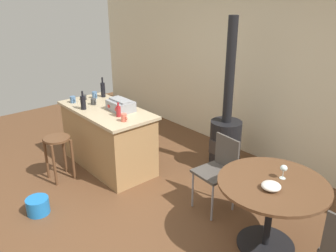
{
  "coord_description": "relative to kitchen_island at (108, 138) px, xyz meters",
  "views": [
    {
      "loc": [
        2.89,
        -1.75,
        2.46
      ],
      "look_at": [
        0.14,
        0.63,
        1.0
      ],
      "focal_mm": 36.8,
      "sensor_mm": 36.0,
      "label": 1
    }
  ],
  "objects": [
    {
      "name": "toolbox",
      "position": [
        0.2,
        0.12,
        0.52
      ],
      "size": [
        0.37,
        0.27,
        0.16
      ],
      "color": "gray",
      "rests_on": "kitchen_island"
    },
    {
      "name": "wine_glass",
      "position": [
        2.54,
        0.41,
        0.41
      ],
      "size": [
        0.07,
        0.07,
        0.14
      ],
      "color": "silver",
      "rests_on": "dining_table"
    },
    {
      "name": "cup_0",
      "position": [
        -0.55,
        -0.22,
        0.49
      ],
      "size": [
        0.12,
        0.08,
        0.1
      ],
      "color": "#4C7099",
      "rests_on": "kitchen_island"
    },
    {
      "name": "wood_stove",
      "position": [
        1.17,
        1.22,
        0.08
      ],
      "size": [
        0.44,
        0.45,
        2.15
      ],
      "color": "black",
      "rests_on": "ground_plane"
    },
    {
      "name": "bottle_1",
      "position": [
        -0.18,
        -0.25,
        0.54
      ],
      "size": [
        0.07,
        0.07,
        0.26
      ],
      "color": "black",
      "rests_on": "kitchen_island"
    },
    {
      "name": "cup_1",
      "position": [
        -0.27,
        -0.04,
        0.49
      ],
      "size": [
        0.11,
        0.08,
        0.09
      ],
      "color": "#383838",
      "rests_on": "kitchen_island"
    },
    {
      "name": "bottle_2",
      "position": [
        0.38,
        -0.04,
        0.52
      ],
      "size": [
        0.06,
        0.06,
        0.19
      ],
      "color": "maroon",
      "rests_on": "kitchen_island"
    },
    {
      "name": "cup_2",
      "position": [
        -0.56,
        -0.03,
        0.48
      ],
      "size": [
        0.11,
        0.07,
        0.08
      ],
      "color": "#383838",
      "rests_on": "kitchen_island"
    },
    {
      "name": "bottle_0",
      "position": [
        -0.51,
        0.27,
        0.56
      ],
      "size": [
        0.07,
        0.07,
        0.31
      ],
      "color": "black",
      "rests_on": "kitchen_island"
    },
    {
      "name": "serving_bowl",
      "position": [
        2.58,
        0.16,
        0.33
      ],
      "size": [
        0.18,
        0.18,
        0.07
      ],
      "primitive_type": "ellipsoid",
      "color": "white",
      "rests_on": "dining_table"
    },
    {
      "name": "plastic_bucket",
      "position": [
        0.46,
        -1.27,
        -0.35
      ],
      "size": [
        0.26,
        0.26,
        0.19
      ],
      "primitive_type": "cylinder",
      "color": "blue",
      "rests_on": "ground_plane"
    },
    {
      "name": "back_wall",
      "position": [
        1.13,
        1.94,
        0.9
      ],
      "size": [
        8.0,
        0.1,
        2.7
      ],
      "primitive_type": "cube",
      "color": "beige",
      "rests_on": "ground_plane"
    },
    {
      "name": "folding_chair_far",
      "position": [
        1.74,
        0.42,
        0.08
      ],
      "size": [
        0.43,
        0.43,
        0.88
      ],
      "color": "#47423D",
      "rests_on": "ground_plane"
    },
    {
      "name": "dining_table",
      "position": [
        2.53,
        0.28,
        0.13
      ],
      "size": [
        1.06,
        1.06,
        0.75
      ],
      "color": "black",
      "rests_on": "ground_plane"
    },
    {
      "name": "kitchen_island",
      "position": [
        0.0,
        0.0,
        0.0
      ],
      "size": [
        1.52,
        0.75,
        0.89
      ],
      "color": "#A37A4C",
      "rests_on": "ground_plane"
    },
    {
      "name": "ground_plane",
      "position": [
        1.13,
        -0.58,
        -0.45
      ],
      "size": [
        8.8,
        8.8,
        0.0
      ],
      "primitive_type": "plane",
      "color": "brown"
    },
    {
      "name": "cup_3",
      "position": [
        0.58,
        -0.09,
        0.49
      ],
      "size": [
        0.11,
        0.07,
        0.1
      ],
      "color": "#DB6651",
      "rests_on": "kitchen_island"
    },
    {
      "name": "cup_4",
      "position": [
        -0.54,
        0.13,
        0.49
      ],
      "size": [
        0.11,
        0.08,
        0.1
      ],
      "color": "#4C7099",
      "rests_on": "kitchen_island"
    },
    {
      "name": "wooden_stool",
      "position": [
        -0.11,
        -0.71,
        0.01
      ],
      "size": [
        0.34,
        0.34,
        0.62
      ],
      "color": "brown",
      "rests_on": "ground_plane"
    }
  ]
}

